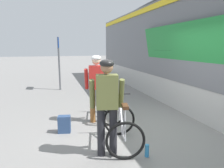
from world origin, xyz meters
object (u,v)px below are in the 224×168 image
Objects in this scene: train_car at (215,47)px; cyclist_far_in_red at (97,83)px; water_bottle_near_the_bikes at (147,151)px; platform_sign_post at (59,55)px; bicycle_far_white at (110,105)px; backpack_on_platform at (64,124)px; cyclist_near_in_olive at (107,100)px; bicycle_near_silver at (122,127)px.

cyclist_far_in_red is at bearing -172.98° from train_car.
platform_sign_post reaches higher than water_bottle_near_the_bikes.
bicycle_far_white is 2.99× the size of backpack_on_platform.
platform_sign_post is at bearing 99.10° from backpack_on_platform.
platform_sign_post is at bearing 95.78° from cyclist_near_in_olive.
platform_sign_post is (-1.18, 4.33, 1.22)m from bicycle_far_white.
backpack_on_platform is at bearing -152.80° from cyclist_far_in_red.
backpack_on_platform is at bearing 119.71° from cyclist_near_in_olive.
cyclist_far_in_red is 1.48× the size of bicycle_far_white.
cyclist_far_in_red is (0.17, 1.68, 0.00)m from cyclist_near_in_olive.
bicycle_far_white is at bearing 15.91° from cyclist_far_in_red.
bicycle_far_white is at bearing -74.70° from platform_sign_post.
train_car is 4.73m from water_bottle_near_the_bikes.
train_car is at bearing 7.02° from cyclist_far_in_red.
cyclist_near_in_olive is (-4.28, -2.18, -0.91)m from train_car.
cyclist_near_in_olive is at bearing -95.74° from cyclist_far_in_red.
water_bottle_near_the_bikes is (1.38, -1.50, -0.08)m from backpack_on_platform.
water_bottle_near_the_bikes is at bearing -75.36° from cyclist_far_in_red.
train_car reaches higher than water_bottle_near_the_bikes.
cyclist_near_in_olive is at bearing 158.44° from water_bottle_near_the_bikes.
cyclist_far_in_red is 1.30m from backpack_on_platform.
platform_sign_post is at bearing 99.53° from bicycle_near_silver.
train_car reaches higher than bicycle_near_silver.
bicycle_near_silver is 2.99× the size of backpack_on_platform.
backpack_on_platform is at bearing -90.97° from platform_sign_post.
cyclist_far_in_red is 4.40× the size of backpack_on_platform.
backpack_on_platform is (-1.07, 0.99, -0.20)m from bicycle_near_silver.
cyclist_far_in_red is 1.59m from bicycle_near_silver.
cyclist_near_in_olive is 6.18m from platform_sign_post.
backpack_on_platform is (-0.87, -0.45, -0.85)m from cyclist_far_in_red.
bicycle_far_white is at bearing 82.77° from bicycle_near_silver.
cyclist_far_in_red is at bearing 84.26° from cyclist_near_in_olive.
cyclist_far_in_red is (-4.11, -0.51, -0.91)m from train_car.
bicycle_near_silver is 0.66m from water_bottle_near_the_bikes.
bicycle_near_silver and bicycle_far_white have the same top height.
train_car reaches higher than cyclist_near_in_olive.
bicycle_near_silver is 0.50× the size of platform_sign_post.
cyclist_far_in_red reaches higher than bicycle_far_white.
backpack_on_platform is at bearing 137.22° from bicycle_near_silver.
bicycle_near_silver reaches higher than water_bottle_near_the_bikes.
bicycle_far_white is 0.50× the size of platform_sign_post.
platform_sign_post is (-0.99, 5.88, 1.22)m from bicycle_near_silver.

